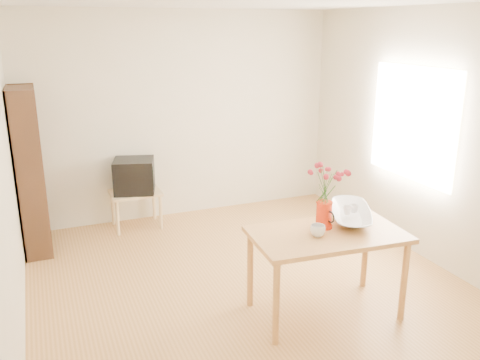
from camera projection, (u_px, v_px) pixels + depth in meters
name	position (u px, v px, depth m)	size (l,w,h in m)	color
room	(256.00, 156.00, 4.46)	(4.50, 4.50, 4.50)	#A9753B
table	(327.00, 243.00, 4.25)	(1.32, 0.81, 0.75)	#BE8141
tv_stand	(136.00, 197.00, 6.21)	(0.60, 0.45, 0.46)	tan
bookshelf	(31.00, 177.00, 5.47)	(0.28, 0.70, 1.80)	#311C10
pitcher	(324.00, 216.00, 4.30)	(0.15, 0.23, 0.23)	red
flowers	(326.00, 181.00, 4.21)	(0.27, 0.27, 0.38)	#BF2C40
mug	(318.00, 231.00, 4.14)	(0.12, 0.12, 0.10)	white
bowl	(352.00, 193.00, 4.46)	(0.52, 0.52, 0.49)	white
teacup_a	(348.00, 198.00, 4.46)	(0.07, 0.07, 0.06)	white
teacup_b	(355.00, 197.00, 4.51)	(0.07, 0.07, 0.06)	white
television	(134.00, 175.00, 6.14)	(0.56, 0.54, 0.41)	black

